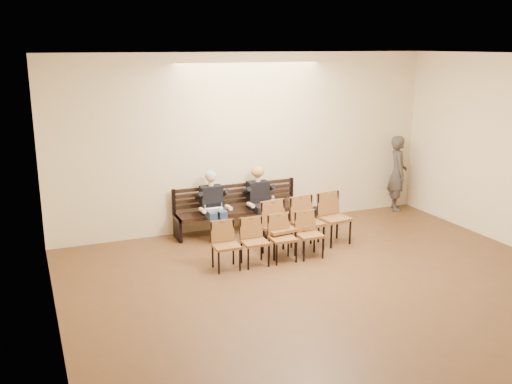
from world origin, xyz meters
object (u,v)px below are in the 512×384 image
chair_row_back (269,241)px  bag (320,213)px  seated_man (213,206)px  passerby (398,168)px  bench (239,221)px  water_bottle (273,207)px  seated_woman (260,202)px  chair_row_front (308,224)px  laptop (216,211)px

chair_row_back → bag: bearing=44.0°
seated_man → passerby: passerby is taller
bench → water_bottle: (0.56, -0.42, 0.33)m
seated_man → passerby: (4.43, 0.22, 0.34)m
seated_woman → chair_row_front: bearing=-73.0°
seated_man → bag: seated_man is taller
seated_woman → bag: seated_woman is taller
seated_woman → water_bottle: size_ratio=5.83×
bench → chair_row_back: (-0.13, -1.79, 0.18)m
seated_man → bag: bearing=5.1°
bench → water_bottle: size_ratio=12.51×
water_bottle → passerby: size_ratio=0.11×
bench → passerby: passerby is taller
seated_man → laptop: seated_man is taller
bag → chair_row_front: bearing=-125.9°
passerby → laptop: bearing=119.7°
seated_man → laptop: size_ratio=3.60×
bench → laptop: size_ratio=7.43×
seated_woman → laptop: bearing=-170.9°
water_bottle → passerby: passerby is taller
laptop → water_bottle: (1.13, -0.14, -0.02)m
seated_man → bag: size_ratio=3.54×
seated_woman → chair_row_back: seated_woman is taller
bench → chair_row_front: (0.80, -1.42, 0.26)m
chair_row_front → bench: bearing=112.3°
seated_man → bench: bearing=11.8°
bag → passerby: 2.13m
laptop → water_bottle: bearing=-17.4°
chair_row_back → water_bottle: bearing=64.2°
seated_man → water_bottle: size_ratio=6.05×
bag → seated_woman: bearing=-171.6°
water_bottle → bag: size_ratio=0.59×
seated_woman → passerby: bearing=3.6°
passerby → chair_row_front: size_ratio=1.12×
bag → chair_row_front: chair_row_front is taller
seated_woman → bag: size_ratio=3.42×
water_bottle → chair_row_back: 1.54m
seated_man → bag: 2.53m
laptop → chair_row_back: (0.44, -1.51, -0.17)m
laptop → bag: (2.47, 0.38, -0.45)m
seated_man → laptop: bearing=-89.2°
chair_row_back → bench: bearing=86.8°
chair_row_front → water_bottle: bearing=96.4°
passerby → chair_row_front: (-3.05, -1.52, -0.49)m
bag → water_bottle: bearing=-158.8°
laptop → bag: laptop is taller
bag → passerby: bearing=0.0°
bench → water_bottle: bearing=-36.9°
seated_woman → bag: 1.58m
chair_row_front → seated_woman: bearing=99.8°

